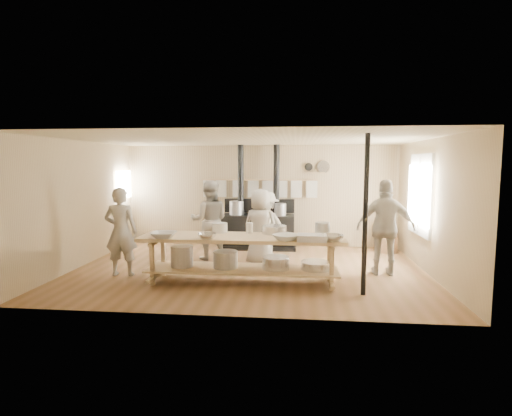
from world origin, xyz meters
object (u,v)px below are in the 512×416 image
(cook_left, at_px, (209,220))
(chair, at_px, (387,242))
(cook_center, at_px, (261,227))
(prep_table, at_px, (242,254))
(cook_by_window, at_px, (266,227))
(cook_far_left, at_px, (121,232))
(cook_right, at_px, (386,228))
(roasting_pan, at_px, (312,238))
(stove, at_px, (258,228))

(cook_left, bearing_deg, chair, -172.89)
(cook_center, height_order, chair, cook_center)
(prep_table, distance_m, cook_by_window, 1.71)
(cook_far_left, height_order, cook_left, cook_left)
(cook_right, bearing_deg, roasting_pan, 43.87)
(cook_left, distance_m, roasting_pan, 2.98)
(roasting_pan, bearing_deg, cook_right, 38.32)
(cook_left, distance_m, cook_right, 3.72)
(stove, xyz_separation_m, cook_by_window, (0.30, -1.35, 0.24))
(roasting_pan, bearing_deg, cook_by_window, 114.69)
(stove, height_order, cook_left, stove)
(prep_table, relative_size, chair, 4.34)
(prep_table, height_order, cook_right, cook_right)
(chair, bearing_deg, cook_center, -154.27)
(prep_table, xyz_separation_m, cook_far_left, (-2.34, 0.25, 0.33))
(cook_by_window, bearing_deg, prep_table, -70.39)
(cook_far_left, relative_size, cook_right, 0.92)
(cook_left, bearing_deg, cook_by_window, 169.79)
(cook_far_left, relative_size, roasting_pan, 3.49)
(stove, relative_size, cook_right, 1.42)
(prep_table, relative_size, cook_by_window, 2.35)
(cook_by_window, bearing_deg, chair, 52.67)
(cook_far_left, bearing_deg, cook_center, -161.93)
(cook_center, bearing_deg, cook_by_window, -85.53)
(stove, bearing_deg, cook_left, -126.06)
(cook_left, bearing_deg, prep_table, 110.59)
(cook_left, xyz_separation_m, cook_by_window, (1.26, -0.03, -0.11))
(cook_left, bearing_deg, stove, -134.74)
(stove, distance_m, cook_far_left, 3.64)
(cook_right, distance_m, chair, 2.23)
(prep_table, distance_m, cook_left, 1.99)
(cook_left, xyz_separation_m, cook_right, (3.61, -0.90, 0.04))
(prep_table, xyz_separation_m, cook_left, (-0.95, 1.70, 0.36))
(prep_table, bearing_deg, cook_right, 16.80)
(cook_left, relative_size, roasting_pan, 3.63)
(cook_center, height_order, cook_right, cook_right)
(stove, height_order, chair, stove)
(cook_left, relative_size, cook_right, 0.96)
(cook_far_left, xyz_separation_m, roasting_pan, (3.56, -0.58, 0.06))
(cook_far_left, relative_size, cook_center, 1.05)
(cook_by_window, relative_size, roasting_pan, 3.16)
(stove, xyz_separation_m, cook_far_left, (-2.34, -2.77, 0.33))
(roasting_pan, bearing_deg, cook_far_left, 170.76)
(roasting_pan, bearing_deg, chair, 58.81)
(prep_table, relative_size, cook_far_left, 2.13)
(prep_table, bearing_deg, cook_far_left, 173.92)
(cook_center, xyz_separation_m, cook_by_window, (0.09, 0.35, -0.04))
(chair, bearing_deg, stove, 175.27)
(cook_center, distance_m, cook_by_window, 0.36)
(cook_far_left, height_order, cook_right, cook_right)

